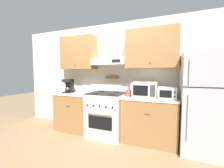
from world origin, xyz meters
name	(u,v)px	position (x,y,z in m)	size (l,w,h in m)	color
ground_plane	(102,140)	(0.00, 0.00, 0.00)	(16.00, 16.00, 0.00)	#937551
wall_back	(113,69)	(0.03, 0.61, 1.47)	(5.20, 0.46, 2.55)	beige
counter_left	(76,111)	(-0.83, 0.33, 0.45)	(0.91, 0.65, 0.90)	olive
counter_right	(149,119)	(0.91, 0.33, 0.45)	(1.05, 0.65, 0.90)	olive
stove_range	(107,114)	(0.00, 0.28, 0.48)	(0.75, 0.74, 1.01)	beige
refrigerator	(202,103)	(1.79, 0.27, 0.85)	(0.69, 0.73, 1.70)	#ADAFB5
tea_kettle	(79,89)	(-0.72, 0.30, 0.99)	(0.23, 0.18, 0.24)	#B7B7BC
coffee_maker	(69,86)	(-1.05, 0.33, 1.06)	(0.20, 0.23, 0.34)	black
microwave	(145,90)	(0.81, 0.32, 1.05)	(0.46, 0.37, 0.30)	white
utensil_crock	(129,93)	(0.49, 0.30, 0.97)	(0.12, 0.12, 0.28)	#B24C42
toaster_oven	(167,93)	(1.22, 0.30, 1.00)	(0.32, 0.33, 0.22)	white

